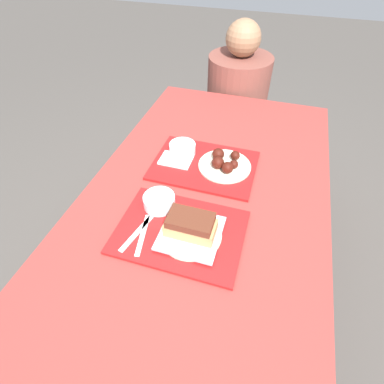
% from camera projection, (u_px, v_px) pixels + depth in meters
% --- Properties ---
extents(ground_plane, '(12.00, 12.00, 0.00)m').
position_uv_depth(ground_plane, '(198.00, 300.00, 1.64)').
color(ground_plane, '#4C4742').
extents(picnic_table, '(0.92, 1.78, 0.76)m').
position_uv_depth(picnic_table, '(200.00, 220.00, 1.17)').
color(picnic_table, maroon).
rests_on(picnic_table, ground_plane).
extents(picnic_bench_far, '(0.87, 0.28, 0.42)m').
position_uv_depth(picnic_bench_far, '(242.00, 135.00, 2.15)').
color(picnic_bench_far, maroon).
rests_on(picnic_bench_far, ground_plane).
extents(tray_near, '(0.43, 0.31, 0.01)m').
position_uv_depth(tray_near, '(180.00, 232.00, 1.01)').
color(tray_near, red).
rests_on(tray_near, picnic_table).
extents(tray_far, '(0.43, 0.31, 0.01)m').
position_uv_depth(tray_far, '(204.00, 165.00, 1.26)').
color(tray_far, red).
rests_on(tray_far, picnic_table).
extents(bowl_coleslaw_near, '(0.11, 0.11, 0.05)m').
position_uv_depth(bowl_coleslaw_near, '(159.00, 201.00, 1.07)').
color(bowl_coleslaw_near, white).
rests_on(bowl_coleslaw_near, tray_near).
extents(brisket_sandwich_plate, '(0.21, 0.21, 0.09)m').
position_uv_depth(brisket_sandwich_plate, '(191.00, 229.00, 0.97)').
color(brisket_sandwich_plate, beige).
rests_on(brisket_sandwich_plate, tray_near).
extents(plastic_fork_near, '(0.05, 0.17, 0.00)m').
position_uv_depth(plastic_fork_near, '(137.00, 233.00, 1.00)').
color(plastic_fork_near, white).
rests_on(plastic_fork_near, tray_near).
extents(plastic_knife_near, '(0.05, 0.17, 0.00)m').
position_uv_depth(plastic_knife_near, '(143.00, 235.00, 0.99)').
color(plastic_knife_near, white).
rests_on(plastic_knife_near, tray_near).
extents(bowl_coleslaw_far, '(0.11, 0.11, 0.05)m').
position_uv_depth(bowl_coleslaw_far, '(182.00, 148.00, 1.30)').
color(bowl_coleslaw_far, white).
rests_on(bowl_coleslaw_far, tray_far).
extents(wings_plate_far, '(0.22, 0.22, 0.06)m').
position_uv_depth(wings_plate_far, '(224.00, 163.00, 1.24)').
color(wings_plate_far, beige).
rests_on(wings_plate_far, tray_far).
extents(napkin_far, '(0.13, 0.09, 0.01)m').
position_uv_depth(napkin_far, '(176.00, 160.00, 1.28)').
color(napkin_far, white).
rests_on(napkin_far, tray_far).
extents(person_seated_across, '(0.39, 0.39, 0.68)m').
position_uv_depth(person_seated_across, '(238.00, 89.00, 1.92)').
color(person_seated_across, brown).
rests_on(person_seated_across, picnic_bench_far).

